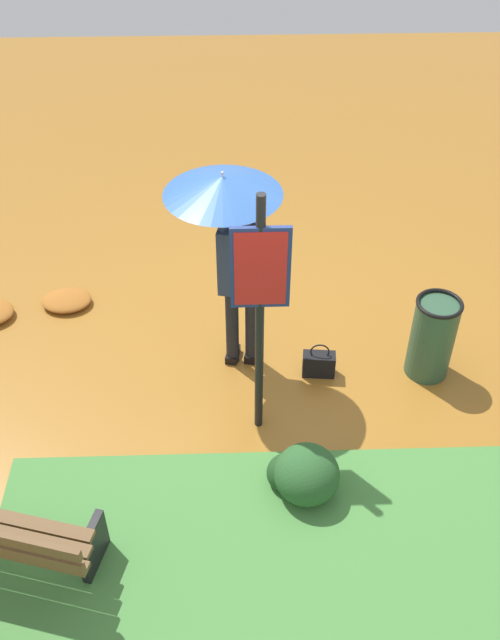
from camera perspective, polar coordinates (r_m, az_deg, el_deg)
ground_plane at (r=6.83m, az=0.21°, el=-3.57°), size 18.00×18.00×0.00m
person_with_umbrella at (r=5.90m, az=-1.51°, el=7.64°), size 0.96×0.96×2.04m
info_sign_post at (r=5.31m, az=0.80°, el=1.98°), size 0.44×0.07×2.30m
handbag at (r=6.69m, az=5.50°, el=-3.49°), size 0.31×0.17×0.37m
trash_bin at (r=6.70m, az=14.32°, el=-1.35°), size 0.42×0.42×0.83m
shrub_cluster at (r=5.72m, az=4.22°, el=-12.14°), size 0.57×0.51×0.46m
leaf_pile_by_bench at (r=7.71m, az=-14.39°, el=1.53°), size 0.51×0.41×0.11m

